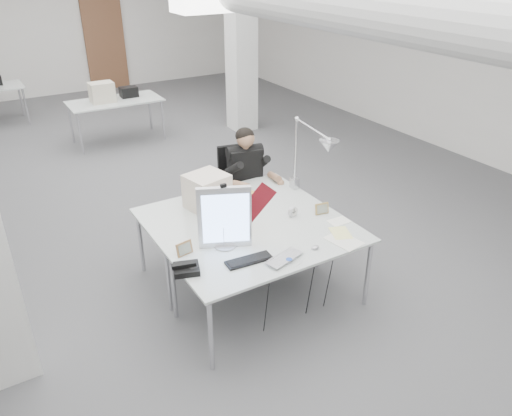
{
  "coord_description": "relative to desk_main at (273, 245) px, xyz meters",
  "views": [
    {
      "loc": [
        -2.12,
        -5.73,
        3.14
      ],
      "look_at": [
        0.12,
        -2.0,
        0.87
      ],
      "focal_mm": 35.0,
      "sensor_mm": 36.0,
      "label": 1
    }
  ],
  "objects": [
    {
      "name": "desk_phone",
      "position": [
        -0.85,
        0.01,
        0.04
      ],
      "size": [
        0.26,
        0.25,
        0.05
      ],
      "primitive_type": "cube",
      "rotation": [
        0.0,
        0.0,
        -0.32
      ],
      "color": "black",
      "rests_on": "desk_main"
    },
    {
      "name": "mouse",
      "position": [
        0.28,
        -0.26,
        0.03
      ],
      "size": [
        0.09,
        0.07,
        0.03
      ],
      "primitive_type": "ellipsoid",
      "rotation": [
        0.0,
        0.0,
        -0.21
      ],
      "color": "#AAAAAF",
      "rests_on": "desk_main"
    },
    {
      "name": "bankers_lamp",
      "position": [
        -0.09,
        0.42,
        0.19
      ],
      "size": [
        0.33,
        0.22,
        0.35
      ],
      "primitive_type": null,
      "rotation": [
        0.0,
        0.0,
        0.36
      ],
      "color": "gold",
      "rests_on": "desk_main"
    },
    {
      "name": "architect_lamp",
      "position": [
        0.85,
        0.63,
        0.47
      ],
      "size": [
        0.38,
        0.75,
        0.92
      ],
      "primitive_type": null,
      "rotation": [
        0.0,
        0.0,
        -0.21
      ],
      "color": "#BDBCC1",
      "rests_on": "desk_second"
    },
    {
      "name": "seated_person",
      "position": [
        0.55,
        1.46,
        0.16
      ],
      "size": [
        0.65,
        0.75,
        0.99
      ],
      "primitive_type": null,
      "rotation": [
        0.0,
        0.0,
        -0.2
      ],
      "color": "black",
      "rests_on": "office_chair"
    },
    {
      "name": "desk_main",
      "position": [
        0.0,
        0.0,
        0.0
      ],
      "size": [
        1.8,
        0.9,
        0.02
      ],
      "primitive_type": "cube",
      "color": "silver",
      "rests_on": "room_shell"
    },
    {
      "name": "picture_frame_right",
      "position": [
        0.74,
        0.24,
        0.07
      ],
      "size": [
        0.15,
        0.06,
        0.12
      ],
      "primitive_type": "cube",
      "rotation": [
        -0.21,
        0.0,
        -0.17
      ],
      "color": "tan",
      "rests_on": "desk_main"
    },
    {
      "name": "picture_frame_left",
      "position": [
        -0.76,
        0.26,
        0.07
      ],
      "size": [
        0.16,
        0.07,
        0.12
      ],
      "primitive_type": "cube",
      "rotation": [
        -0.21,
        0.0,
        0.18
      ],
      "color": "#AE7B4B",
      "rests_on": "desk_main"
    },
    {
      "name": "monitor",
      "position": [
        -0.38,
        0.2,
        0.31
      ],
      "size": [
        0.45,
        0.24,
        0.59
      ],
      "primitive_type": "cube",
      "rotation": [
        0.0,
        0.0,
        -0.42
      ],
      "color": "silver",
      "rests_on": "desk_main"
    },
    {
      "name": "desk_clock",
      "position": [
        0.46,
        0.35,
        0.06
      ],
      "size": [
        0.11,
        0.05,
        0.11
      ],
      "primitive_type": "cylinder",
      "rotation": [
        1.57,
        0.0,
        0.15
      ],
      "color": "silver",
      "rests_on": "desk_main"
    },
    {
      "name": "desk_second",
      "position": [
        0.0,
        0.9,
        0.0
      ],
      "size": [
        1.8,
        0.9,
        0.02
      ],
      "primitive_type": "cube",
      "color": "silver",
      "rests_on": "room_shell"
    },
    {
      "name": "keyboard",
      "position": [
        -0.33,
        -0.13,
        0.02
      ],
      "size": [
        0.42,
        0.17,
        0.02
      ],
      "primitive_type": "cube",
      "rotation": [
        0.0,
        0.0,
        -0.08
      ],
      "color": "black",
      "rests_on": "desk_main"
    },
    {
      "name": "office_chair",
      "position": [
        0.55,
        1.51,
        -0.16
      ],
      "size": [
        0.68,
        0.68,
        1.17
      ],
      "primitive_type": null,
      "rotation": [
        0.0,
        0.0,
        -0.2
      ],
      "color": "black",
      "rests_on": "room_shell"
    },
    {
      "name": "laptop",
      "position": [
        -0.04,
        -0.32,
        0.03
      ],
      "size": [
        0.41,
        0.33,
        0.03
      ],
      "primitive_type": "imported",
      "rotation": [
        0.0,
        0.0,
        0.28
      ],
      "color": "silver",
      "rests_on": "desk_main"
    },
    {
      "name": "pennant",
      "position": [
        -0.1,
        0.16,
        0.36
      ],
      "size": [
        0.4,
        0.13,
        0.44
      ],
      "primitive_type": "cube",
      "rotation": [
        0.0,
        -0.87,
        -0.29
      ],
      "color": "maroon",
      "rests_on": "monitor"
    },
    {
      "name": "bg_desk_a",
      "position": [
        0.2,
        5.5,
        0.0
      ],
      "size": [
        1.6,
        0.8,
        0.02
      ],
      "primitive_type": "cube",
      "color": "silver",
      "rests_on": "room_shell"
    },
    {
      "name": "paper_stack_a",
      "position": [
        0.59,
        -0.29,
        0.02
      ],
      "size": [
        0.27,
        0.35,
        0.01
      ],
      "primitive_type": "cube",
      "rotation": [
        0.0,
        0.0,
        0.15
      ],
      "color": "white",
      "rests_on": "desk_main"
    },
    {
      "name": "room_shell",
      "position": [
        0.04,
        2.63,
        0.95
      ],
      "size": [
        10.04,
        14.04,
        3.24
      ],
      "color": "#505052",
      "rests_on": "ground"
    },
    {
      "name": "paper_stack_b",
      "position": [
        0.65,
        -0.16,
        0.02
      ],
      "size": [
        0.25,
        0.28,
        0.01
      ],
      "primitive_type": "cube",
      "rotation": [
        0.0,
        0.0,
        -0.38
      ],
      "color": "#F4F192",
      "rests_on": "desk_main"
    },
    {
      "name": "beige_monitor",
      "position": [
        -0.18,
        0.97,
        0.19
      ],
      "size": [
        0.45,
        0.44,
        0.36
      ],
      "primitive_type": "cube",
      "rotation": [
        0.0,
        0.0,
        0.22
      ],
      "color": "beige",
      "rests_on": "desk_second"
    },
    {
      "name": "paper_stack_c",
      "position": [
        0.79,
        0.02,
        0.02
      ],
      "size": [
        0.21,
        0.15,
        0.01
      ],
      "primitive_type": "cube",
      "rotation": [
        0.0,
        0.0,
        -0.01
      ],
      "color": "white",
      "rests_on": "desk_main"
    }
  ]
}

